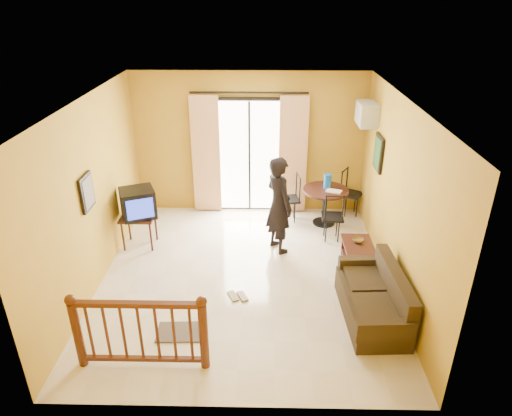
{
  "coord_description": "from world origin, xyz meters",
  "views": [
    {
      "loc": [
        0.3,
        -6.05,
        4.18
      ],
      "look_at": [
        0.17,
        0.2,
        1.13
      ],
      "focal_mm": 32.0,
      "sensor_mm": 36.0,
      "label": 1
    }
  ],
  "objects_px": {
    "television": "(138,203)",
    "standing_person": "(279,205)",
    "dining_table": "(325,197)",
    "coffee_table": "(359,253)",
    "sofa": "(376,300)"
  },
  "relations": [
    {
      "from": "dining_table",
      "to": "sofa",
      "type": "xyz_separation_m",
      "value": [
        0.38,
        -2.81,
        -0.29
      ]
    },
    {
      "from": "television",
      "to": "dining_table",
      "type": "relative_size",
      "value": 0.81
    },
    {
      "from": "dining_table",
      "to": "standing_person",
      "type": "distance_m",
      "value": 1.37
    },
    {
      "from": "television",
      "to": "standing_person",
      "type": "xyz_separation_m",
      "value": [
        2.41,
        -0.07,
        0.02
      ]
    },
    {
      "from": "television",
      "to": "coffee_table",
      "type": "bearing_deg",
      "value": -32.22
    },
    {
      "from": "television",
      "to": "standing_person",
      "type": "height_order",
      "value": "standing_person"
    },
    {
      "from": "standing_person",
      "to": "sofa",
      "type": "bearing_deg",
      "value": -175.78
    },
    {
      "from": "sofa",
      "to": "standing_person",
      "type": "relative_size",
      "value": 0.95
    },
    {
      "from": "dining_table",
      "to": "coffee_table",
      "type": "bearing_deg",
      "value": -75.83
    },
    {
      "from": "coffee_table",
      "to": "standing_person",
      "type": "height_order",
      "value": "standing_person"
    },
    {
      "from": "dining_table",
      "to": "coffee_table",
      "type": "relative_size",
      "value": 1.01
    },
    {
      "from": "television",
      "to": "coffee_table",
      "type": "relative_size",
      "value": 0.82
    },
    {
      "from": "television",
      "to": "standing_person",
      "type": "distance_m",
      "value": 2.42
    },
    {
      "from": "television",
      "to": "coffee_table",
      "type": "distance_m",
      "value": 3.81
    },
    {
      "from": "sofa",
      "to": "standing_person",
      "type": "xyz_separation_m",
      "value": [
        -1.3,
        1.83,
        0.57
      ]
    }
  ]
}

